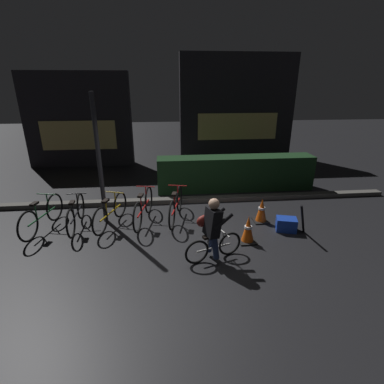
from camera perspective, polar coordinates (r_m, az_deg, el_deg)
ground_plane at (r=6.20m, az=-1.31°, el=-9.84°), size 40.00×40.00×0.00m
sidewalk_curb at (r=8.15m, az=-2.51°, el=-1.60°), size 12.00×0.24×0.12m
hedge_row at (r=9.09m, az=8.52°, el=3.71°), size 4.80×0.70×1.05m
storefront_left at (r=12.33m, az=-21.41°, el=12.96°), size 4.01×0.54×3.57m
storefront_right at (r=12.95m, az=8.85°, el=16.04°), size 4.86×0.54×4.30m
street_post at (r=6.89m, az=-17.80°, el=5.80°), size 0.10×0.10×2.99m
parked_bike_leftmost at (r=7.36m, az=-27.41°, el=-4.13°), size 0.49×1.65×0.77m
parked_bike_left_mid at (r=7.18m, az=-21.88°, el=-3.97°), size 0.46×1.61×0.74m
parked_bike_center_left at (r=7.01m, az=-15.72°, el=-3.80°), size 0.59×1.53×0.74m
parked_bike_center_right at (r=7.01m, az=-9.53°, el=-3.03°), size 0.48×1.72×0.80m
parked_bike_right_mid at (r=7.04m, az=-3.19°, el=-2.70°), size 0.50×1.68×0.79m
traffic_cone_near at (r=6.20m, az=10.97°, el=-7.25°), size 0.36×0.36×0.60m
traffic_cone_far at (r=7.14m, az=13.55°, el=-3.54°), size 0.36×0.36×0.60m
blue_crate at (r=6.93m, az=18.06°, el=-6.07°), size 0.51×0.43×0.30m
cyclist at (r=5.38m, az=4.01°, el=-7.33°), size 1.14×0.50×1.25m
closed_umbrella at (r=6.72m, az=20.94°, el=-5.01°), size 0.34×0.32×0.78m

